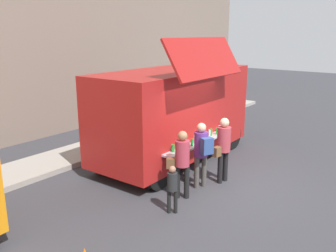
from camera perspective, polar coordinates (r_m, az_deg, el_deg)
ground_plane at (r=9.60m, az=9.32°, el=-9.16°), size 60.00×60.00×0.00m
curb_strip at (r=10.72m, az=-24.05°, el=-7.29°), size 28.00×1.60×0.15m
food_truck_main at (r=10.86m, az=1.03°, el=2.31°), size 5.55×2.92×3.73m
trash_bin at (r=15.43m, az=2.62°, el=2.12°), size 0.60×0.60×1.01m
customer_front_ordering at (r=9.38m, az=8.80°, el=-2.97°), size 0.57×0.35×1.74m
customer_mid_with_backpack at (r=8.97m, az=5.41°, el=-3.65°), size 0.45×0.55×1.70m
customer_rear_waiting at (r=8.40m, az=2.19°, el=-5.26°), size 0.42×0.52×1.66m
child_near_queue at (r=7.82m, az=0.69°, el=-9.41°), size 0.22×0.22×1.10m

